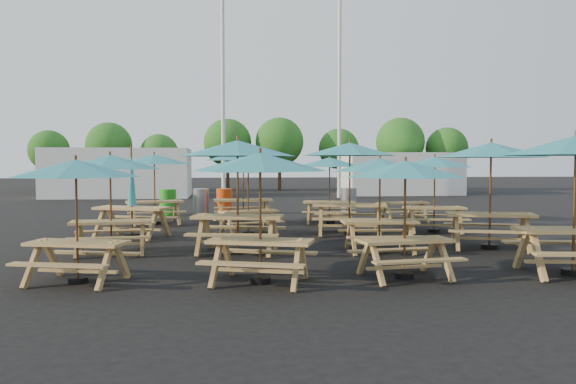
{
  "coord_description": "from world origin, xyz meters",
  "views": [
    {
      "loc": [
        -1.84,
        -15.26,
        1.98
      ],
      "look_at": [
        0.0,
        1.5,
        1.1
      ],
      "focal_mm": 35.0,
      "sensor_mm": 36.0,
      "label": 1
    }
  ],
  "objects": [
    {
      "name": "waste_bin_0",
      "position": [
        -4.04,
        6.12,
        0.49
      ],
      "size": [
        0.62,
        0.62,
        0.99
      ],
      "primitive_type": "cylinder",
      "color": "#22981B",
      "rests_on": "ground"
    },
    {
      "name": "picnic_unit_12",
      "position": [
        4.23,
        -6.06,
        2.18
      ],
      "size": [
        2.87,
        2.87,
        2.48
      ],
      "rotation": [
        0.0,
        0.0,
        -0.14
      ],
      "color": "#A7814A",
      "rests_on": "ground"
    },
    {
      "name": "tree_2",
      "position": [
        -6.39,
        23.65,
        2.62
      ],
      "size": [
        2.59,
        2.59,
        3.93
      ],
      "color": "#382314",
      "rests_on": "ground"
    },
    {
      "name": "waste_bin_2",
      "position": [
        -1.93,
        6.22,
        0.49
      ],
      "size": [
        0.62,
        0.62,
        0.99
      ],
      "primitive_type": "cylinder",
      "color": "#CE3D0C",
      "rests_on": "ground"
    },
    {
      "name": "picnic_unit_15",
      "position": [
        4.04,
        2.81,
        1.78
      ],
      "size": [
        2.19,
        2.19,
        2.02
      ],
      "rotation": [
        0.0,
        0.0,
        0.06
      ],
      "color": "#A7814A",
      "rests_on": "ground"
    },
    {
      "name": "ground",
      "position": [
        0.0,
        0.0,
        0.0
      ],
      "size": [
        120.0,
        120.0,
        0.0
      ],
      "primitive_type": "plane",
      "color": "black",
      "rests_on": "ground"
    },
    {
      "name": "mast_0",
      "position": [
        -2.0,
        14.0,
        6.0
      ],
      "size": [
        0.2,
        0.2,
        12.0
      ],
      "primitive_type": "cylinder",
      "color": "silver",
      "rests_on": "ground"
    },
    {
      "name": "picnic_unit_9",
      "position": [
        1.53,
        -3.19,
        1.84
      ],
      "size": [
        2.24,
        2.24,
        2.1
      ],
      "rotation": [
        0.0,
        0.0,
        -0.05
      ],
      "color": "#A7814A",
      "rests_on": "ground"
    },
    {
      "name": "picnic_unit_13",
      "position": [
        4.17,
        -3.03,
        2.16
      ],
      "size": [
        3.17,
        3.17,
        2.47
      ],
      "rotation": [
        0.0,
        0.0,
        -0.31
      ],
      "color": "#A7814A",
      "rests_on": "ground"
    },
    {
      "name": "event_tent_0",
      "position": [
        -8.0,
        18.0,
        1.4
      ],
      "size": [
        8.0,
        4.0,
        2.8
      ],
      "primitive_type": "cube",
      "color": "silver",
      "rests_on": "ground"
    },
    {
      "name": "waste_bin_3",
      "position": [
        2.94,
        6.39,
        0.49
      ],
      "size": [
        0.62,
        0.62,
        0.99
      ],
      "primitive_type": "cylinder",
      "color": "gray",
      "rests_on": "ground"
    },
    {
      "name": "picnic_unit_6",
      "position": [
        -1.25,
        0.06,
        1.78
      ],
      "size": [
        2.63,
        2.63,
        2.02
      ],
      "rotation": [
        0.0,
        0.0,
        0.33
      ],
      "color": "#A7814A",
      "rests_on": "ground"
    },
    {
      "name": "picnic_unit_7",
      "position": [
        -1.3,
        2.88,
        2.11
      ],
      "size": [
        2.53,
        2.53,
        2.41
      ],
      "rotation": [
        0.0,
        0.0,
        0.03
      ],
      "color": "#A7814A",
      "rests_on": "ground"
    },
    {
      "name": "waste_bin_1",
      "position": [
        -2.82,
        6.38,
        0.49
      ],
      "size": [
        0.62,
        0.62,
        0.99
      ],
      "primitive_type": "cylinder",
      "color": "gray",
      "rests_on": "ground"
    },
    {
      "name": "tree_6",
      "position": [
        10.23,
        22.9,
        3.43
      ],
      "size": [
        3.38,
        3.38,
        5.13
      ],
      "color": "#382314",
      "rests_on": "ground"
    },
    {
      "name": "picnic_unit_0",
      "position": [
        -4.29,
        -5.77,
        1.8
      ],
      "size": [
        2.57,
        2.57,
        2.05
      ],
      "rotation": [
        0.0,
        0.0,
        -0.26
      ],
      "color": "#A7814A",
      "rests_on": "ground"
    },
    {
      "name": "tree_5",
      "position": [
        6.22,
        24.67,
        2.97
      ],
      "size": [
        2.94,
        2.94,
        4.45
      ],
      "color": "#382314",
      "rests_on": "ground"
    },
    {
      "name": "picnic_unit_5",
      "position": [
        -1.6,
        -2.98,
        2.18
      ],
      "size": [
        3.01,
        3.01,
        2.49
      ],
      "rotation": [
        0.0,
        0.0,
        -0.21
      ],
      "color": "#A7814A",
      "rests_on": "ground"
    },
    {
      "name": "tree_3",
      "position": [
        -1.75,
        24.72,
        3.41
      ],
      "size": [
        3.36,
        3.36,
        5.09
      ],
      "color": "#382314",
      "rests_on": "ground"
    },
    {
      "name": "picnic_unit_10",
      "position": [
        1.52,
        -0.16,
        2.24
      ],
      "size": [
        3.07,
        3.07,
        2.55
      ],
      "rotation": [
        0.0,
        0.0,
        -0.2
      ],
      "color": "#A7814A",
      "rests_on": "ground"
    },
    {
      "name": "tree_1",
      "position": [
        -9.74,
        23.9,
        3.15
      ],
      "size": [
        3.11,
        3.11,
        4.72
      ],
      "color": "#382314",
      "rests_on": "ground"
    },
    {
      "name": "tree_4",
      "position": [
        1.9,
        24.26,
        3.46
      ],
      "size": [
        3.41,
        3.41,
        5.17
      ],
      "color": "#382314",
      "rests_on": "ground"
    },
    {
      "name": "picnic_unit_8",
      "position": [
        1.19,
        -6.0,
        1.79
      ],
      "size": [
        2.34,
        2.34,
        2.04
      ],
      "rotation": [
        0.0,
        0.0,
        0.13
      ],
      "color": "#A7814A",
      "rests_on": "ground"
    },
    {
      "name": "tree_0",
      "position": [
        -14.07,
        25.25,
        2.83
      ],
      "size": [
        2.8,
        2.8,
        4.24
      ],
      "color": "#382314",
      "rests_on": "ground"
    },
    {
      "name": "picnic_unit_2",
      "position": [
        -4.32,
        -0.19,
        1.01
      ],
      "size": [
        2.36,
        2.2,
        2.45
      ],
      "rotation": [
        0.0,
        0.0,
        -0.33
      ],
      "color": "#A7814A",
      "rests_on": "ground"
    },
    {
      "name": "picnic_unit_3",
      "position": [
        -4.13,
        3.03,
        1.99
      ],
      "size": [
        2.8,
        2.8,
        2.27
      ],
      "rotation": [
        0.0,
        0.0,
        0.24
      ],
      "color": "#A7814A",
      "rests_on": "ground"
    },
    {
      "name": "picnic_unit_4",
      "position": [
        -1.29,
        -6.12,
        1.9
      ],
      "size": [
        2.78,
        2.78,
        2.17
      ],
      "rotation": [
        0.0,
        0.0,
        -0.31
      ],
      "color": "#A7814A",
      "rests_on": "ground"
    },
    {
      "name": "mast_1",
      "position": [
        4.5,
        16.0,
        6.0
      ],
      "size": [
        0.2,
        0.2,
        12.0
      ],
      "primitive_type": "cylinder",
      "color": "silver",
      "rests_on": "ground"
    },
    {
      "name": "picnic_unit_14",
      "position": [
        4.04,
        0.11,
        1.91
      ],
      "size": [
        2.54,
        2.54,
        2.18
      ],
      "rotation": [
        0.0,
        0.0,
        -0.16
      ],
      "color": "#A7814A",
      "rests_on": "ground"
    },
    {
      "name": "picnic_unit_1",
      "position": [
        -4.34,
        -2.8,
        1.9
      ],
      "size": [
        2.44,
        2.44,
        2.17
      ],
      "rotation": [
        0.0,
        0.0,
        0.11
      ],
      "color": "#A7814A",
      "rests_on": "ground"
    },
    {
      "name": "picnic_unit_11",
      "position": [
        1.49,
        2.71,
        1.91
      ],
      "size": [
        2.64,
        2.64,
        2.17
      ],
      "rotation": [
        0.0,
        0.0,
        -0.21
      ],
      "color": "#A7814A",
      "rests_on": "ground"
    },
    {
      "name": "event_tent_1",
      "position": [
        9.0,
        19.0,
        1.3
      ],
      "size": [
        7.0,
        4.0,
        2.6
      ],
      "primitive_type": "cube",
      "color": "silver",
      "rests_on": "ground"
    },
    {
      "name": "tree_7",
      "position": [
        13.63,
        22.92,
        2.99
      ],
      "size": [
        2.95,
        2.95,
        4.48
      ],
      "color": "#382314",
      "rests_on": "ground"
    }
  ]
}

